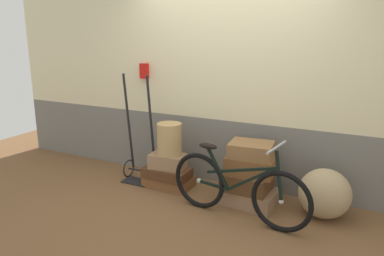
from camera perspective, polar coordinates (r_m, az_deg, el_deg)
name	(u,v)px	position (r m, az deg, el deg)	size (l,w,h in m)	color
ground	(200,209)	(4.42, 1.25, -11.97)	(8.74, 5.20, 0.06)	brown
station_building	(231,71)	(4.76, 5.86, 8.50)	(6.74, 0.74, 2.91)	slate
suitcase_0	(169,181)	(4.92, -3.52, -7.92)	(0.60, 0.36, 0.13)	brown
suitcase_1	(167,173)	(4.83, -3.75, -6.71)	(0.58, 0.32, 0.13)	#4C2D19
suitcase_2	(168,161)	(4.79, -3.68, -4.98)	(0.44, 0.26, 0.18)	#937051
suitcase_3	(250,196)	(4.49, 8.67, -10.07)	(0.59, 0.44, 0.18)	#937051
suitcase_4	(247,181)	(4.41, 8.25, -7.88)	(0.51, 0.43, 0.19)	brown
suitcase_5	(252,164)	(4.37, 8.93, -5.38)	(0.53, 0.44, 0.20)	brown
suitcase_6	(251,150)	(4.29, 8.87, -3.22)	(0.47, 0.37, 0.16)	olive
wicker_basket	(169,139)	(4.70, -3.40, -1.66)	(0.30, 0.30, 0.40)	tan
luggage_trolley	(140,154)	(5.04, -7.82, -3.87)	(0.43, 0.34, 1.41)	black
burlap_sack	(325,194)	(4.30, 19.22, -9.26)	(0.55, 0.47, 0.54)	tan
bicycle	(237,188)	(4.04, 6.77, -8.96)	(1.58, 0.46, 0.87)	black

